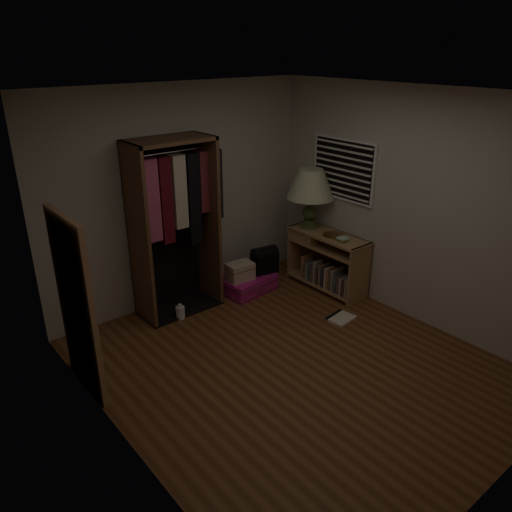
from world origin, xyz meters
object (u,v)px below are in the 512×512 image
at_px(open_wardrobe, 177,211).
at_px(white_jug, 180,312).
at_px(table_lamp, 311,185).
at_px(pink_suitcase, 247,283).
at_px(console_bookshelf, 326,258).
at_px(train_case, 240,271).
at_px(black_bag, 265,259).
at_px(floor_mirror, 77,306).

distance_m(open_wardrobe, white_jug, 1.18).
bearing_deg(open_wardrobe, table_lamp, -13.36).
distance_m(open_wardrobe, pink_suitcase, 1.43).
relative_size(console_bookshelf, table_lamp, 1.46).
height_order(train_case, black_bag, black_bag).
bearing_deg(black_bag, console_bookshelf, -30.32).
bearing_deg(train_case, white_jug, -173.29).
distance_m(train_case, black_bag, 0.40).
bearing_deg(table_lamp, white_jug, 175.08).
bearing_deg(white_jug, train_case, 2.11).
bearing_deg(open_wardrobe, console_bookshelf, -23.07).
height_order(open_wardrobe, floor_mirror, open_wardrobe).
bearing_deg(pink_suitcase, open_wardrobe, 162.49).
relative_size(console_bookshelf, white_jug, 6.06).
distance_m(console_bookshelf, open_wardrobe, 2.05).
height_order(pink_suitcase, table_lamp, table_lamp).
distance_m(console_bookshelf, floor_mirror, 3.27).
height_order(open_wardrobe, pink_suitcase, open_wardrobe).
height_order(console_bookshelf, black_bag, console_bookshelf).
bearing_deg(table_lamp, pink_suitcase, 165.85).
height_order(black_bag, table_lamp, table_lamp).
bearing_deg(open_wardrobe, pink_suitcase, -12.56).
distance_m(open_wardrobe, black_bag, 1.42).
bearing_deg(pink_suitcase, floor_mirror, -171.31).
bearing_deg(console_bookshelf, white_jug, 165.62).
xyz_separation_m(floor_mirror, train_case, (2.24, 0.56, -0.53)).
relative_size(open_wardrobe, white_jug, 11.09).
xyz_separation_m(pink_suitcase, black_bag, (0.26, -0.03, 0.28)).
relative_size(pink_suitcase, train_case, 2.06).
bearing_deg(white_jug, floor_mirror, -158.48).
bearing_deg(table_lamp, black_bag, 162.80).
distance_m(black_bag, table_lamp, 1.12).
relative_size(open_wardrobe, table_lamp, 2.67).
distance_m(pink_suitcase, train_case, 0.26).
bearing_deg(console_bookshelf, pink_suitcase, 147.87).
height_order(pink_suitcase, black_bag, black_bag).
bearing_deg(open_wardrobe, floor_mirror, -152.99).
relative_size(pink_suitcase, table_lamp, 0.94).
relative_size(train_case, white_jug, 1.90).
bearing_deg(pink_suitcase, console_bookshelf, -37.09).
height_order(pink_suitcase, white_jug, pink_suitcase).
xyz_separation_m(table_lamp, white_jug, (-1.92, 0.17, -1.23)).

